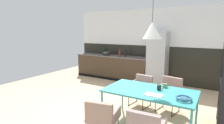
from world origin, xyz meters
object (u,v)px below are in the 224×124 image
bottle_oil_tall (120,54)px  armchair_far_side (170,90)px  open_book (154,95)px  mug_tall_blue (159,88)px  bottle_wine_green (125,53)px  pendant_lamp_over_table_near (152,31)px  fruit_bowl (184,98)px  bottle_spice_small (103,51)px  dining_table (150,92)px  cooking_pot (106,54)px  refrigerator_column (158,59)px  armchair_by_stool (141,86)px  armchair_near_window (102,115)px  mug_glass_clear (165,86)px

bottle_oil_tall → armchair_far_side: bearing=-37.3°
open_book → mug_tall_blue: (0.00, 0.33, 0.04)m
bottle_wine_green → pendant_lamp_over_table_near: size_ratio=0.35×
fruit_bowl → open_book: size_ratio=0.81×
bottle_spice_small → pendant_lamp_over_table_near: 4.28m
mug_tall_blue → fruit_bowl: bearing=-32.6°
bottle_oil_tall → pendant_lamp_over_table_near: bearing=-51.6°
dining_table → cooking_pot: cooking_pot is taller
armchair_far_side → dining_table: bearing=91.6°
mug_tall_blue → bottle_wine_green: size_ratio=0.41×
open_book → refrigerator_column: bearing=105.5°
dining_table → armchair_by_stool: 1.04m
bottle_spice_small → cooking_pot: bearing=-40.7°
mug_tall_blue → bottle_wine_green: bottle_wine_green is taller
armchair_near_window → fruit_bowl: size_ratio=2.91×
fruit_bowl → bottle_oil_tall: 3.88m
dining_table → bottle_oil_tall: bearing=128.2°
armchair_by_stool → bottle_spice_small: (-2.49, 2.07, 0.54)m
refrigerator_column → mug_tall_blue: bearing=-72.7°
armchair_far_side → bottle_spice_small: 3.81m
bottle_spice_small → refrigerator_column: bearing=-4.3°
refrigerator_column → armchair_by_stool: (0.18, -1.90, -0.41)m
dining_table → armchair_far_side: bearing=79.3°
armchair_far_side → mug_glass_clear: mug_glass_clear is taller
armchair_by_stool → open_book: armchair_by_stool is taller
open_book → armchair_near_window: bearing=-133.6°
armchair_by_stool → bottle_oil_tall: 2.35m
armchair_far_side → cooking_pot: size_ratio=2.94×
dining_table → mug_tall_blue: size_ratio=13.45×
cooking_pot → pendant_lamp_over_table_near: pendant_lamp_over_table_near is taller
dining_table → armchair_far_side: size_ratio=2.16×
fruit_bowl → bottle_wine_green: 3.94m
cooking_pot → pendant_lamp_over_table_near: 3.90m
dining_table → mug_glass_clear: size_ratio=13.65×
mug_glass_clear → dining_table: bearing=-123.4°
armchair_near_window → cooking_pot: (-2.19, 3.59, 0.48)m
bottle_wine_green → armchair_by_stool: bearing=-53.7°
armchair_far_side → cooking_pot: (-2.86, 1.79, 0.46)m
armchair_far_side → bottle_spice_small: (-3.16, 2.05, 0.53)m
mug_tall_blue → refrigerator_column: bearing=107.3°
armchair_near_window → armchair_far_side: bearing=58.0°
armchair_near_window → bottle_wine_green: (-1.41, 3.68, 0.54)m
bottle_wine_green → bottle_spice_small: bearing=171.1°
refrigerator_column → bottle_spice_small: (-2.31, 0.17, 0.13)m
armchair_far_side → open_book: 1.15m
fruit_bowl → mug_glass_clear: (-0.43, 0.53, 0.00)m
refrigerator_column → cooking_pot: 2.00m
refrigerator_column → mug_glass_clear: size_ratio=14.71×
mug_tall_blue → bottle_oil_tall: 3.31m
pendant_lamp_over_table_near → armchair_near_window: bearing=-118.6°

